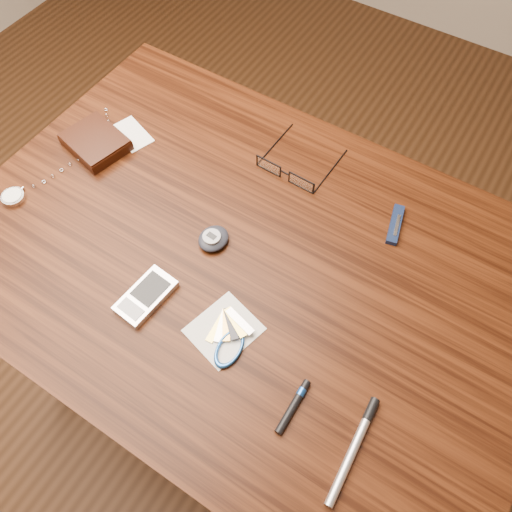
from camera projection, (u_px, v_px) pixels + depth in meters
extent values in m
plane|color=#472814|center=(250.00, 384.00, 1.49)|extent=(3.80, 3.80, 0.00)
cube|color=#351608|center=(246.00, 260.00, 0.86)|extent=(1.00, 0.70, 0.03)
cylinder|color=#4C2814|center=(19.00, 345.00, 1.17)|extent=(0.05, 0.05, 0.71)
cylinder|color=#4C2814|center=(173.00, 178.00, 1.44)|extent=(0.05, 0.05, 0.71)
cylinder|color=#4C2814|center=(475.00, 335.00, 1.19)|extent=(0.05, 0.05, 0.71)
cube|color=black|center=(96.00, 143.00, 0.96)|extent=(0.13, 0.12, 0.02)
cube|color=black|center=(94.00, 138.00, 0.95)|extent=(0.13, 0.11, 0.00)
cube|color=white|center=(132.00, 134.00, 0.99)|extent=(0.10, 0.08, 0.00)
cube|color=black|center=(269.00, 166.00, 0.93)|extent=(0.05, 0.00, 0.03)
cube|color=white|center=(269.00, 166.00, 0.93)|extent=(0.05, 0.00, 0.02)
cylinder|color=black|center=(275.00, 144.00, 0.97)|extent=(0.01, 0.13, 0.00)
cube|color=black|center=(301.00, 183.00, 0.91)|extent=(0.05, 0.00, 0.03)
cube|color=white|center=(301.00, 183.00, 0.91)|extent=(0.05, 0.00, 0.02)
cylinder|color=black|center=(330.00, 171.00, 0.94)|extent=(0.01, 0.13, 0.00)
cube|color=black|center=(285.00, 173.00, 0.91)|extent=(0.02, 0.00, 0.00)
cylinder|color=silver|center=(13.00, 197.00, 0.90)|extent=(0.04, 0.04, 0.01)
cylinder|color=silver|center=(12.00, 195.00, 0.90)|extent=(0.03, 0.03, 0.00)
cylinder|color=silver|center=(22.00, 188.00, 0.91)|extent=(0.01, 0.01, 0.01)
torus|color=silver|center=(34.00, 186.00, 0.92)|extent=(0.01, 0.01, 0.01)
torus|color=silver|center=(44.00, 182.00, 0.92)|extent=(0.01, 0.01, 0.00)
torus|color=silver|center=(53.00, 176.00, 0.93)|extent=(0.01, 0.01, 0.01)
torus|color=silver|center=(61.00, 170.00, 0.94)|extent=(0.01, 0.01, 0.00)
torus|color=silver|center=(70.00, 164.00, 0.94)|extent=(0.01, 0.01, 0.01)
torus|color=silver|center=(79.00, 159.00, 0.95)|extent=(0.01, 0.01, 0.00)
torus|color=silver|center=(88.00, 154.00, 0.96)|extent=(0.01, 0.00, 0.01)
torus|color=silver|center=(96.00, 148.00, 0.97)|extent=(0.01, 0.01, 0.00)
torus|color=silver|center=(103.00, 142.00, 0.97)|extent=(0.01, 0.00, 0.01)
torus|color=silver|center=(107.00, 135.00, 0.98)|extent=(0.01, 0.01, 0.00)
torus|color=silver|center=(108.00, 128.00, 0.99)|extent=(0.01, 0.01, 0.01)
torus|color=silver|center=(108.00, 121.00, 1.00)|extent=(0.01, 0.01, 0.00)
torus|color=silver|center=(107.00, 115.00, 1.01)|extent=(0.01, 0.01, 0.01)
torus|color=silver|center=(106.00, 110.00, 1.02)|extent=(0.01, 0.01, 0.00)
cube|color=silver|center=(146.00, 296.00, 0.80)|extent=(0.06, 0.10, 0.01)
cube|color=black|center=(150.00, 289.00, 0.80)|extent=(0.05, 0.06, 0.00)
cube|color=#919298|center=(131.00, 309.00, 0.78)|extent=(0.04, 0.02, 0.00)
ellipsoid|color=#20212C|center=(213.00, 239.00, 0.85)|extent=(0.05, 0.06, 0.02)
cylinder|color=#95979C|center=(212.00, 236.00, 0.84)|extent=(0.03, 0.03, 0.00)
cube|color=black|center=(211.00, 236.00, 0.84)|extent=(0.02, 0.01, 0.00)
cube|color=white|center=(224.00, 330.00, 0.77)|extent=(0.11, 0.12, 0.00)
torus|color=#2159AD|center=(229.00, 348.00, 0.75)|extent=(0.06, 0.06, 0.01)
cube|color=#AD983D|center=(217.00, 327.00, 0.77)|extent=(0.02, 0.06, 0.00)
cube|color=#BABABE|center=(222.00, 326.00, 0.77)|extent=(0.03, 0.06, 0.00)
cube|color=#A9813C|center=(226.00, 325.00, 0.77)|extent=(0.04, 0.05, 0.00)
cube|color=black|center=(231.00, 323.00, 0.77)|extent=(0.05, 0.05, 0.00)
cube|color=#AD983D|center=(235.00, 322.00, 0.77)|extent=(0.05, 0.04, 0.00)
cube|color=#BABABE|center=(240.00, 321.00, 0.77)|extent=(0.06, 0.03, 0.00)
cube|color=#111D38|center=(395.00, 225.00, 0.87)|extent=(0.04, 0.08, 0.01)
cube|color=#BBBCC0|center=(397.00, 225.00, 0.86)|extent=(0.02, 0.05, 0.00)
cylinder|color=silver|center=(353.00, 450.00, 0.68)|extent=(0.02, 0.16, 0.01)
cylinder|color=black|center=(371.00, 410.00, 0.71)|extent=(0.02, 0.03, 0.01)
cylinder|color=black|center=(293.00, 407.00, 0.71)|extent=(0.01, 0.09, 0.01)
cylinder|color=#1B4BA1|center=(301.00, 392.00, 0.72)|extent=(0.01, 0.01, 0.01)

